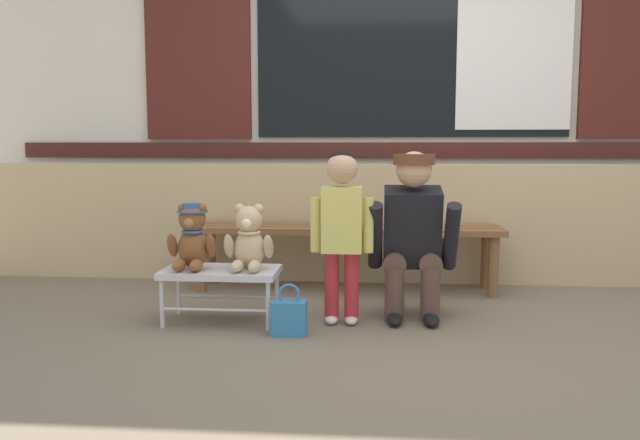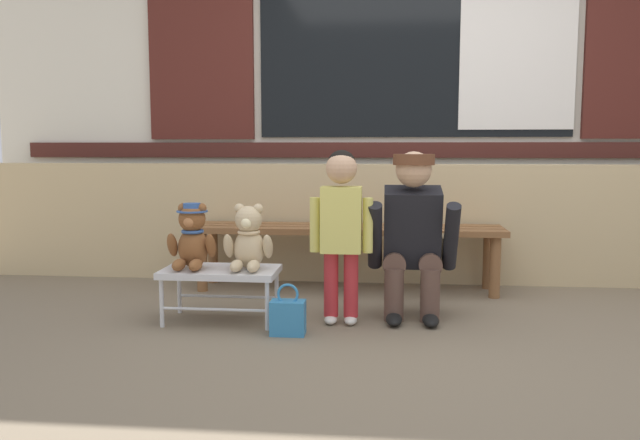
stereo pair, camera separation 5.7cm
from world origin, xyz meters
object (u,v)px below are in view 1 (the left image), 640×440
at_px(teddy_bear_plain, 249,240).
at_px(child_standing, 342,217).
at_px(small_display_bench, 221,275).
at_px(adult_crouching, 414,234).
at_px(handbag_on_ground, 289,317).
at_px(wooden_bench_long, 345,236).
at_px(teddy_bear_with_hat, 192,238).

bearing_deg(teddy_bear_plain, child_standing, 2.46).
xyz_separation_m(small_display_bench, child_standing, (0.67, 0.02, 0.33)).
bearing_deg(small_display_bench, adult_crouching, 9.80).
bearing_deg(teddy_bear_plain, handbag_on_ground, -41.37).
relative_size(child_standing, handbag_on_ground, 3.52).
bearing_deg(teddy_bear_plain, adult_crouching, 11.39).
height_order(wooden_bench_long, child_standing, child_standing).
bearing_deg(small_display_bench, teddy_bear_plain, 0.51).
relative_size(teddy_bear_plain, adult_crouching, 0.38).
bearing_deg(small_display_bench, child_standing, 2.00).
distance_m(adult_crouching, handbag_on_ground, 0.87).
distance_m(teddy_bear_plain, child_standing, 0.53).
bearing_deg(handbag_on_ground, adult_crouching, 31.57).
bearing_deg(adult_crouching, handbag_on_ground, -148.43).
height_order(wooden_bench_long, handbag_on_ground, wooden_bench_long).
relative_size(teddy_bear_with_hat, handbag_on_ground, 1.34).
bearing_deg(wooden_bench_long, handbag_on_ground, -102.37).
distance_m(wooden_bench_long, small_display_bench, 1.09).
distance_m(wooden_bench_long, handbag_on_ground, 1.15).
height_order(teddy_bear_with_hat, child_standing, child_standing).
relative_size(wooden_bench_long, teddy_bear_with_hat, 5.78).
xyz_separation_m(wooden_bench_long, handbag_on_ground, (-0.24, -1.09, -0.28)).
bearing_deg(handbag_on_ground, child_standing, 43.28).
relative_size(adult_crouching, handbag_on_ground, 3.49).
bearing_deg(wooden_bench_long, adult_crouching, -58.03).
bearing_deg(adult_crouching, child_standing, -158.04).
height_order(wooden_bench_long, small_display_bench, wooden_bench_long).
bearing_deg(child_standing, wooden_bench_long, 91.47).
xyz_separation_m(wooden_bench_long, teddy_bear_plain, (-0.49, -0.86, 0.09)).
bearing_deg(teddy_bear_with_hat, handbag_on_ground, -21.29).
height_order(teddy_bear_plain, handbag_on_ground, teddy_bear_plain).
bearing_deg(child_standing, handbag_on_ground, -136.72).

